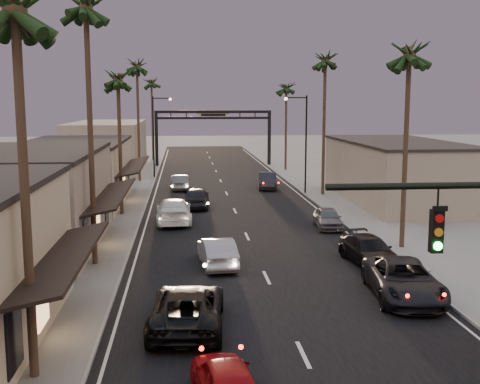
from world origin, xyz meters
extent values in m
plane|color=slate|center=(0.00, 40.00, 0.00)|extent=(200.00, 200.00, 0.00)
cube|color=black|center=(0.00, 45.00, 0.00)|extent=(14.00, 120.00, 0.02)
cube|color=slate|center=(-9.50, 52.00, 0.06)|extent=(5.00, 92.00, 0.12)
cube|color=slate|center=(9.50, 52.00, 0.06)|extent=(5.00, 92.00, 0.12)
cube|color=gray|center=(-13.00, 26.00, 2.75)|extent=(8.00, 14.00, 5.50)
cube|color=#BEB391|center=(-13.00, 42.00, 2.50)|extent=(8.00, 16.00, 5.00)
cube|color=gray|center=(-13.00, 65.00, 3.00)|extent=(8.00, 20.00, 6.00)
cube|color=gray|center=(14.00, 40.00, 2.50)|extent=(8.00, 18.00, 5.00)
cube|color=black|center=(1.80, 4.00, 5.55)|extent=(0.28, 0.22, 1.00)
cube|color=black|center=(-7.40, 70.00, 3.50)|extent=(0.40, 0.40, 7.00)
cube|color=black|center=(7.40, 70.00, 3.50)|extent=(0.40, 0.40, 7.00)
cube|color=black|center=(0.00, 70.00, 7.10)|extent=(15.20, 0.35, 0.35)
cube|color=black|center=(0.00, 70.00, 6.30)|extent=(15.20, 0.30, 0.30)
cube|color=beige|center=(0.00, 69.98, 6.70)|extent=(4.20, 0.12, 1.00)
cylinder|color=black|center=(7.20, 45.00, 4.50)|extent=(0.16, 0.16, 9.00)
cylinder|color=black|center=(6.20, 45.00, 8.80)|extent=(2.00, 0.12, 0.12)
sphere|color=#FFD899|center=(5.30, 45.00, 8.70)|extent=(0.30, 0.30, 0.30)
cylinder|color=black|center=(-7.20, 58.00, 4.50)|extent=(0.16, 0.16, 9.00)
cylinder|color=black|center=(-6.20, 58.00, 8.80)|extent=(2.00, 0.12, 0.12)
sphere|color=#FFD899|center=(-5.30, 58.00, 8.70)|extent=(0.30, 0.30, 0.30)
cylinder|color=#38281C|center=(-8.60, 9.00, 5.50)|extent=(0.28, 0.28, 11.00)
cylinder|color=#38281C|center=(-8.60, 22.00, 6.50)|extent=(0.28, 0.28, 13.00)
cylinder|color=#38281C|center=(-8.60, 36.00, 5.00)|extent=(0.28, 0.28, 10.00)
sphere|color=black|center=(-8.60, 36.00, 10.60)|extent=(3.20, 3.20, 3.20)
cylinder|color=#38281C|center=(-8.60, 55.00, 6.00)|extent=(0.28, 0.28, 12.00)
sphere|color=black|center=(-8.60, 55.00, 12.60)|extent=(3.20, 3.20, 3.20)
cylinder|color=#38281C|center=(8.60, 24.00, 5.50)|extent=(0.28, 0.28, 11.00)
sphere|color=black|center=(8.60, 24.00, 11.60)|extent=(3.20, 3.20, 3.20)
cylinder|color=#38281C|center=(8.60, 44.00, 6.00)|extent=(0.28, 0.28, 12.00)
sphere|color=black|center=(8.60, 44.00, 12.60)|extent=(3.20, 3.20, 3.20)
cylinder|color=#38281C|center=(8.60, 64.00, 5.00)|extent=(0.28, 0.28, 10.00)
sphere|color=black|center=(8.60, 64.00, 10.60)|extent=(3.20, 3.20, 3.20)
cylinder|color=#38281C|center=(-8.30, 78.00, 5.50)|extent=(0.28, 0.28, 11.00)
sphere|color=black|center=(-8.30, 78.00, 11.60)|extent=(3.20, 3.20, 3.20)
imported|color=#980B0E|center=(-2.83, 7.00, 0.68)|extent=(2.14, 4.19, 1.36)
imported|color=black|center=(-3.87, 12.83, 0.80)|extent=(3.08, 5.94, 1.60)
imported|color=#95959A|center=(-2.27, 21.30, 0.75)|extent=(2.00, 4.71, 1.51)
imported|color=silver|center=(-4.67, 32.80, 0.86)|extent=(2.60, 6.03, 1.73)
imported|color=black|center=(-2.97, 38.74, 0.85)|extent=(2.31, 5.08, 1.69)
imported|color=#545459|center=(-4.35, 48.83, 0.72)|extent=(1.79, 4.47, 1.44)
imported|color=black|center=(5.50, 15.47, 0.82)|extent=(3.29, 6.13, 1.64)
imported|color=black|center=(5.71, 20.97, 0.72)|extent=(2.60, 5.19, 1.45)
imported|color=#535459|center=(5.70, 30.05, 0.69)|extent=(1.92, 4.17, 1.38)
imported|color=black|center=(4.19, 48.67, 0.79)|extent=(2.20, 4.97, 1.59)
camera|label=1|loc=(-3.94, -8.96, 8.49)|focal=45.00mm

